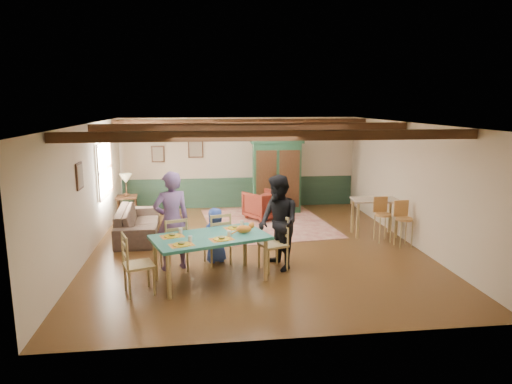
{
  "coord_description": "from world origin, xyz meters",
  "views": [
    {
      "loc": [
        -1.16,
        -9.56,
        3.13
      ],
      "look_at": [
        0.06,
        0.44,
        1.15
      ],
      "focal_mm": 32.0,
      "sensor_mm": 36.0,
      "label": 1
    }
  ],
  "objects": [
    {
      "name": "floor",
      "position": [
        0.0,
        0.0,
        0.0
      ],
      "size": [
        8.0,
        8.0,
        0.0
      ],
      "primitive_type": "plane",
      "color": "#492B14",
      "rests_on": "ground"
    },
    {
      "name": "wall_back",
      "position": [
        0.0,
        4.0,
        1.35
      ],
      "size": [
        7.0,
        0.02,
        2.7
      ],
      "primitive_type": "cube",
      "color": "beige",
      "rests_on": "floor"
    },
    {
      "name": "wall_left",
      "position": [
        -3.5,
        0.0,
        1.35
      ],
      "size": [
        0.02,
        8.0,
        2.7
      ],
      "primitive_type": "cube",
      "color": "beige",
      "rests_on": "floor"
    },
    {
      "name": "wall_right",
      "position": [
        3.5,
        0.0,
        1.35
      ],
      "size": [
        0.02,
        8.0,
        2.7
      ],
      "primitive_type": "cube",
      "color": "beige",
      "rests_on": "floor"
    },
    {
      "name": "ceiling",
      "position": [
        0.0,
        0.0,
        2.7
      ],
      "size": [
        7.0,
        8.0,
        0.02
      ],
      "primitive_type": "cube",
      "color": "silver",
      "rests_on": "wall_back"
    },
    {
      "name": "wainscot_back",
      "position": [
        0.0,
        3.98,
        0.45
      ],
      "size": [
        6.95,
        0.03,
        0.9
      ],
      "primitive_type": "cube",
      "color": "#1E3828",
      "rests_on": "floor"
    },
    {
      "name": "ceiling_beam_front",
      "position": [
        0.0,
        -2.3,
        2.61
      ],
      "size": [
        6.95,
        0.16,
        0.16
      ],
      "primitive_type": "cube",
      "color": "black",
      "rests_on": "ceiling"
    },
    {
      "name": "ceiling_beam_mid",
      "position": [
        0.0,
        0.4,
        2.61
      ],
      "size": [
        6.95,
        0.16,
        0.16
      ],
      "primitive_type": "cube",
      "color": "black",
      "rests_on": "ceiling"
    },
    {
      "name": "ceiling_beam_back",
      "position": [
        0.0,
        3.0,
        2.61
      ],
      "size": [
        6.95,
        0.16,
        0.16
      ],
      "primitive_type": "cube",
      "color": "black",
      "rests_on": "ceiling"
    },
    {
      "name": "window_left",
      "position": [
        -3.47,
        1.7,
        1.55
      ],
      "size": [
        0.06,
        1.6,
        1.3
      ],
      "primitive_type": null,
      "color": "white",
      "rests_on": "wall_left"
    },
    {
      "name": "picture_left_wall",
      "position": [
        -3.47,
        -0.6,
        1.75
      ],
      "size": [
        0.04,
        0.42,
        0.52
      ],
      "primitive_type": null,
      "color": "tan",
      "rests_on": "wall_left"
    },
    {
      "name": "picture_back_a",
      "position": [
        -1.3,
        3.97,
        1.8
      ],
      "size": [
        0.45,
        0.04,
        0.55
      ],
      "primitive_type": null,
      "color": "tan",
      "rests_on": "wall_back"
    },
    {
      "name": "picture_back_b",
      "position": [
        -2.4,
        3.97,
        1.65
      ],
      "size": [
        0.38,
        0.04,
        0.48
      ],
      "primitive_type": null,
      "color": "tan",
      "rests_on": "wall_back"
    },
    {
      "name": "dining_table",
      "position": [
        -1.03,
        -1.81,
        0.41
      ],
      "size": [
        2.23,
        1.68,
        0.82
      ],
      "primitive_type": null,
      "rotation": [
        0.0,
        0.0,
        0.33
      ],
      "color": "#216A5D",
      "rests_on": "floor"
    },
    {
      "name": "dining_chair_far_left",
      "position": [
        -1.7,
        -1.21,
        0.52
      ],
      "size": [
        0.59,
        0.61,
        1.04
      ],
      "primitive_type": null,
      "rotation": [
        0.0,
        0.0,
        3.48
      ],
      "color": "#9D844E",
      "rests_on": "floor"
    },
    {
      "name": "dining_chair_far_right",
      "position": [
        -0.87,
        -0.92,
        0.52
      ],
      "size": [
        0.59,
        0.61,
        1.04
      ],
      "primitive_type": null,
      "rotation": [
        0.0,
        0.0,
        3.48
      ],
      "color": "#9D844E",
      "rests_on": "floor"
    },
    {
      "name": "dining_chair_end_left",
      "position": [
        -2.22,
        -2.23,
        0.52
      ],
      "size": [
        0.61,
        0.59,
        1.04
      ],
      "primitive_type": null,
      "rotation": [
        0.0,
        0.0,
        1.91
      ],
      "color": "#9D844E",
      "rests_on": "floor"
    },
    {
      "name": "dining_chair_end_right",
      "position": [
        0.16,
        -1.4,
        0.52
      ],
      "size": [
        0.61,
        0.59,
        1.04
      ],
      "primitive_type": null,
      "rotation": [
        0.0,
        0.0,
        -1.24
      ],
      "color": "#9D844E",
      "rests_on": "floor"
    },
    {
      "name": "person_man",
      "position": [
        -1.73,
        -1.13,
        0.95
      ],
      "size": [
        0.8,
        0.65,
        1.89
      ],
      "primitive_type": "imported",
      "rotation": [
        0.0,
        0.0,
        3.48
      ],
      "color": "slate",
      "rests_on": "floor"
    },
    {
      "name": "person_woman",
      "position": [
        0.27,
        -1.36,
        0.9
      ],
      "size": [
        0.94,
        1.06,
        1.81
      ],
      "primitive_type": "imported",
      "rotation": [
        0.0,
        0.0,
        -1.24
      ],
      "color": "black",
      "rests_on": "floor"
    },
    {
      "name": "person_child",
      "position": [
        -0.9,
        -0.84,
        0.55
      ],
      "size": [
        0.62,
        0.51,
        1.1
      ],
      "primitive_type": "imported",
      "rotation": [
        0.0,
        0.0,
        3.48
      ],
      "color": "#2A47AA",
      "rests_on": "floor"
    },
    {
      "name": "cat",
      "position": [
        -0.42,
        -1.72,
        0.92
      ],
      "size": [
        0.42,
        0.27,
        0.2
      ],
      "primitive_type": null,
      "rotation": [
        0.0,
        0.0,
        0.33
      ],
      "color": "orange",
      "rests_on": "dining_table"
    },
    {
      "name": "place_setting_near_left",
      "position": [
        -1.51,
        -2.27,
        0.88
      ],
      "size": [
        0.52,
        0.46,
        0.11
      ],
      "primitive_type": null,
      "rotation": [
        0.0,
        0.0,
        0.33
      ],
      "color": "gold",
      "rests_on": "dining_table"
    },
    {
      "name": "place_setting_near_center",
      "position": [
        -0.83,
        -2.04,
        0.88
      ],
      "size": [
        0.52,
        0.46,
        0.11
      ],
      "primitive_type": null,
      "rotation": [
        0.0,
        0.0,
        0.33
      ],
      "color": "gold",
      "rests_on": "dining_table"
    },
    {
      "name": "place_setting_far_left",
      "position": [
        -1.69,
        -1.75,
        0.88
      ],
      "size": [
        0.52,
        0.46,
        0.11
      ],
      "primitive_type": null,
      "rotation": [
        0.0,
        0.0,
        0.33
      ],
      "color": "gold",
      "rests_on": "dining_table"
    },
    {
      "name": "place_setting_far_right",
      "position": [
        -0.55,
        -1.36,
        0.88
      ],
      "size": [
        0.52,
        0.46,
        0.11
      ],
      "primitive_type": null,
      "rotation": [
        0.0,
        0.0,
        0.33
      ],
      "color": "gold",
      "rests_on": "dining_table"
    },
    {
      "name": "area_rug",
      "position": [
        0.53,
        2.02,
        0.01
      ],
      "size": [
        3.44,
        3.95,
        0.01
      ],
      "primitive_type": "cube",
      "rotation": [
        0.0,
        0.0,
        0.11
      ],
      "color": "beige",
      "rests_on": "floor"
    },
    {
      "name": "armoire",
      "position": [
        1.0,
        3.23,
        1.05
      ],
      "size": [
        1.5,
        0.64,
        2.1
      ],
      "primitive_type": "cube",
      "rotation": [
        0.0,
        0.0,
        -0.03
      ],
      "color": "#173924",
      "rests_on": "floor"
    },
    {
      "name": "armchair",
      "position": [
        0.49,
        2.46,
        0.39
      ],
      "size": [
        1.17,
        1.18,
        0.78
      ],
      "primitive_type": "imported",
      "rotation": [
        0.0,
        0.0,
        -2.56
      ],
      "color": "#43110D",
      "rests_on": "floor"
    },
    {
      "name": "sofa",
      "position": [
        -2.67,
        1.16,
        0.34
      ],
      "size": [
        1.03,
        2.37,
        0.68
      ],
      "primitive_type": "imported",
      "rotation": [
        0.0,
        0.0,
        1.62
      ],
      "color": "#3C2D25",
      "rests_on": "floor"
    },
    {
      "name": "end_table",
      "position": [
        -3.17,
        2.79,
        0.33
      ],
      "size": [
        0.58,
        0.58,
        0.66
      ],
      "primitive_type": null,
      "rotation": [
        0.0,
        0.0,
        0.08
      ],
      "color": "black",
      "rests_on": "floor"
    },
    {
      "name": "table_lamp",
      "position": [
        -3.17,
        2.79,
        0.96
      ],
      "size": [
        0.35,
        0.35,
        0.6
      ],
      "primitive_type": null,
      "rotation": [
        0.0,
        0.0,
        0.04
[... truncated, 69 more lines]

